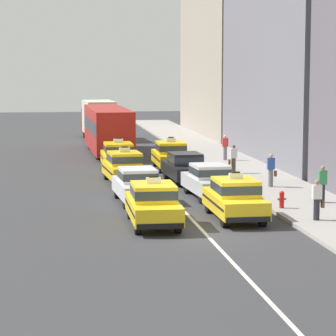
{
  "coord_description": "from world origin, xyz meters",
  "views": [
    {
      "loc": [
        -5.62,
        -28.23,
        6.12
      ],
      "look_at": [
        -0.04,
        8.98,
        1.3
      ],
      "focal_mm": 85.12,
      "sensor_mm": 36.0,
      "label": 1
    }
  ],
  "objects_px": {
    "taxi_left_third": "(124,167)",
    "taxi_right_fourth": "(171,155)",
    "sedan_right_second": "(210,180)",
    "pedestrian_mid_block": "(233,159)",
    "taxi_left_nearest": "(153,203)",
    "fire_hydrant": "(282,199)",
    "pedestrian_near_crosswalk": "(317,200)",
    "box_truck_left_sixth": "(98,118)",
    "taxi_left_fourth": "(118,156)",
    "pedestrian_trailing": "(271,170)",
    "bus_left_fifth": "(108,128)",
    "sedan_right_third": "(185,167)",
    "taxi_right_nearest": "(235,198)",
    "pedestrian_far_corner": "(322,184)",
    "pedestrian_by_storefront": "(225,147)",
    "sedan_left_second": "(137,184)"
  },
  "relations": [
    {
      "from": "taxi_left_third",
      "to": "taxi_right_fourth",
      "type": "xyz_separation_m",
      "value": [
        3.26,
        5.21,
        0.0
      ]
    },
    {
      "from": "sedan_right_second",
      "to": "pedestrian_mid_block",
      "type": "xyz_separation_m",
      "value": [
        2.84,
        7.25,
        0.1
      ]
    },
    {
      "from": "taxi_left_nearest",
      "to": "fire_hydrant",
      "type": "relative_size",
      "value": 6.28
    },
    {
      "from": "taxi_left_third",
      "to": "taxi_right_fourth",
      "type": "relative_size",
      "value": 1.02
    },
    {
      "from": "taxi_right_fourth",
      "to": "pedestrian_near_crosswalk",
      "type": "bearing_deg",
      "value": -79.63
    },
    {
      "from": "box_truck_left_sixth",
      "to": "fire_hydrant",
      "type": "distance_m",
      "value": 35.31
    },
    {
      "from": "taxi_left_nearest",
      "to": "taxi_left_fourth",
      "type": "relative_size",
      "value": 1.0
    },
    {
      "from": "taxi_left_fourth",
      "to": "pedestrian_trailing",
      "type": "distance_m",
      "value": 10.87
    },
    {
      "from": "taxi_left_third",
      "to": "pedestrian_near_crosswalk",
      "type": "bearing_deg",
      "value": -61.86
    },
    {
      "from": "taxi_left_nearest",
      "to": "pedestrian_mid_block",
      "type": "bearing_deg",
      "value": 64.8
    },
    {
      "from": "taxi_left_nearest",
      "to": "box_truck_left_sixth",
      "type": "relative_size",
      "value": 0.65
    },
    {
      "from": "taxi_left_fourth",
      "to": "bus_left_fifth",
      "type": "relative_size",
      "value": 0.41
    },
    {
      "from": "pedestrian_near_crosswalk",
      "to": "taxi_right_fourth",
      "type": "bearing_deg",
      "value": 100.37
    },
    {
      "from": "bus_left_fifth",
      "to": "sedan_right_third",
      "type": "relative_size",
      "value": 2.57
    },
    {
      "from": "taxi_left_nearest",
      "to": "taxi_left_third",
      "type": "height_order",
      "value": "same"
    },
    {
      "from": "pedestrian_near_crosswalk",
      "to": "bus_left_fifth",
      "type": "bearing_deg",
      "value": 103.24
    },
    {
      "from": "taxi_right_nearest",
      "to": "pedestrian_trailing",
      "type": "relative_size",
      "value": 2.75
    },
    {
      "from": "taxi_left_fourth",
      "to": "pedestrian_far_corner",
      "type": "distance_m",
      "value": 15.34
    },
    {
      "from": "pedestrian_by_storefront",
      "to": "pedestrian_far_corner",
      "type": "relative_size",
      "value": 1.0
    },
    {
      "from": "sedan_left_second",
      "to": "taxi_left_fourth",
      "type": "xyz_separation_m",
      "value": [
        0.11,
        11.24,
        0.03
      ]
    },
    {
      "from": "sedan_left_second",
      "to": "box_truck_left_sixth",
      "type": "xyz_separation_m",
      "value": [
        0.18,
        31.78,
        0.93
      ]
    },
    {
      "from": "pedestrian_far_corner",
      "to": "bus_left_fifth",
      "type": "bearing_deg",
      "value": 109.13
    },
    {
      "from": "taxi_right_fourth",
      "to": "bus_left_fifth",
      "type": "bearing_deg",
      "value": 108.42
    },
    {
      "from": "pedestrian_far_corner",
      "to": "sedan_left_second",
      "type": "bearing_deg",
      "value": 166.41
    },
    {
      "from": "taxi_right_fourth",
      "to": "pedestrian_by_storefront",
      "type": "height_order",
      "value": "taxi_right_fourth"
    },
    {
      "from": "box_truck_left_sixth",
      "to": "taxi_right_nearest",
      "type": "xyz_separation_m",
      "value": [
        3.25,
        -36.3,
        -0.9
      ]
    },
    {
      "from": "pedestrian_near_crosswalk",
      "to": "pedestrian_mid_block",
      "type": "height_order",
      "value": "pedestrian_mid_block"
    },
    {
      "from": "sedan_right_second",
      "to": "box_truck_left_sixth",
      "type": "bearing_deg",
      "value": 96.11
    },
    {
      "from": "pedestrian_by_storefront",
      "to": "fire_hydrant",
      "type": "bearing_deg",
      "value": -94.71
    },
    {
      "from": "sedan_right_third",
      "to": "pedestrian_mid_block",
      "type": "bearing_deg",
      "value": 34.63
    },
    {
      "from": "sedan_left_second",
      "to": "bus_left_fifth",
      "type": "xyz_separation_m",
      "value": [
        0.19,
        20.55,
        0.97
      ]
    },
    {
      "from": "box_truck_left_sixth",
      "to": "sedan_right_third",
      "type": "relative_size",
      "value": 1.61
    },
    {
      "from": "taxi_left_fourth",
      "to": "fire_hydrant",
      "type": "height_order",
      "value": "taxi_left_fourth"
    },
    {
      "from": "pedestrian_mid_block",
      "to": "pedestrian_near_crosswalk",
      "type": "bearing_deg",
      "value": -89.73
    },
    {
      "from": "pedestrian_trailing",
      "to": "taxi_left_fourth",
      "type": "bearing_deg",
      "value": 129.39
    },
    {
      "from": "taxi_left_fourth",
      "to": "bus_left_fifth",
      "type": "xyz_separation_m",
      "value": [
        0.07,
        9.31,
        0.94
      ]
    },
    {
      "from": "taxi_left_third",
      "to": "pedestrian_near_crosswalk",
      "type": "height_order",
      "value": "taxi_left_third"
    },
    {
      "from": "taxi_right_nearest",
      "to": "bus_left_fifth",
      "type": "bearing_deg",
      "value": 97.37
    },
    {
      "from": "sedan_left_second",
      "to": "pedestrian_far_corner",
      "type": "height_order",
      "value": "pedestrian_far_corner"
    },
    {
      "from": "pedestrian_mid_block",
      "to": "pedestrian_trailing",
      "type": "relative_size",
      "value": 0.97
    },
    {
      "from": "bus_left_fifth",
      "to": "pedestrian_trailing",
      "type": "relative_size",
      "value": 6.78
    },
    {
      "from": "sedan_left_second",
      "to": "bus_left_fifth",
      "type": "distance_m",
      "value": 20.57
    },
    {
      "from": "sedan_left_second",
      "to": "pedestrian_mid_block",
      "type": "height_order",
      "value": "pedestrian_mid_block"
    },
    {
      "from": "sedan_left_second",
      "to": "taxi_right_nearest",
      "type": "distance_m",
      "value": 5.67
    },
    {
      "from": "pedestrian_mid_block",
      "to": "taxi_left_fourth",
      "type": "bearing_deg",
      "value": 153.46
    },
    {
      "from": "taxi_right_nearest",
      "to": "pedestrian_near_crosswalk",
      "type": "xyz_separation_m",
      "value": [
        2.97,
        -1.33,
        0.07
      ]
    },
    {
      "from": "box_truck_left_sixth",
      "to": "pedestrian_far_corner",
      "type": "distance_m",
      "value": 34.61
    },
    {
      "from": "taxi_left_third",
      "to": "taxi_right_nearest",
      "type": "xyz_separation_m",
      "value": [
        3.44,
        -10.65,
        0.0
      ]
    },
    {
      "from": "pedestrian_near_crosswalk",
      "to": "pedestrian_trailing",
      "type": "relative_size",
      "value": 0.96
    },
    {
      "from": "sedan_left_second",
      "to": "pedestrian_near_crosswalk",
      "type": "xyz_separation_m",
      "value": [
        6.4,
        -5.84,
        0.1
      ]
    }
  ]
}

